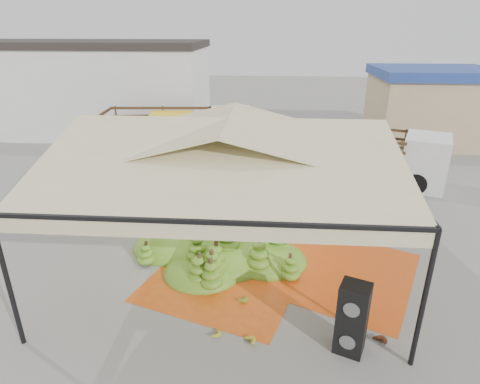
# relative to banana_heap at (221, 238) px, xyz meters

# --- Properties ---
(ground) EXTENTS (90.00, 90.00, 0.00)m
(ground) POSITION_rel_banana_heap_xyz_m (0.23, 0.21, -0.58)
(ground) COLOR slate
(ground) RESTS_ON ground
(canopy_tent) EXTENTS (8.10, 8.10, 4.00)m
(canopy_tent) POSITION_rel_banana_heap_xyz_m (0.23, 0.21, 2.72)
(canopy_tent) COLOR black
(canopy_tent) RESTS_ON ground
(building_white) EXTENTS (14.30, 6.30, 5.40)m
(building_white) POSITION_rel_banana_heap_xyz_m (-9.77, 14.21, 2.14)
(building_white) COLOR silver
(building_white) RESTS_ON ground
(building_tan) EXTENTS (6.30, 5.30, 4.10)m
(building_tan) POSITION_rel_banana_heap_xyz_m (10.23, 13.21, 1.50)
(building_tan) COLOR tan
(building_tan) RESTS_ON ground
(tarp_left) EXTENTS (4.67, 4.55, 0.01)m
(tarp_left) POSITION_rel_banana_heap_xyz_m (0.23, -1.21, -0.57)
(tarp_left) COLOR #C85812
(tarp_left) RESTS_ON ground
(tarp_right) EXTENTS (4.97, 5.06, 0.01)m
(tarp_right) POSITION_rel_banana_heap_xyz_m (3.32, -0.59, -0.57)
(tarp_right) COLOR #DC4714
(tarp_right) RESTS_ON ground
(banana_heap) EXTENTS (6.40, 5.74, 1.16)m
(banana_heap) POSITION_rel_banana_heap_xyz_m (0.00, 0.00, 0.00)
(banana_heap) COLOR #4C7B19
(banana_heap) RESTS_ON ground
(hand_yellow_a) EXTENTS (0.45, 0.40, 0.18)m
(hand_yellow_a) POSITION_rel_banana_heap_xyz_m (0.23, -3.28, -0.49)
(hand_yellow_a) COLOR gold
(hand_yellow_a) RESTS_ON ground
(hand_yellow_b) EXTENTS (0.55, 0.53, 0.20)m
(hand_yellow_b) POSITION_rel_banana_heap_xyz_m (0.97, -3.49, -0.48)
(hand_yellow_b) COLOR #AD9C22
(hand_yellow_b) RESTS_ON ground
(hand_red_a) EXTENTS (0.46, 0.38, 0.21)m
(hand_red_a) POSITION_rel_banana_heap_xyz_m (3.35, -2.94, -0.47)
(hand_red_a) COLOR #542213
(hand_red_a) RESTS_ON ground
(hand_red_b) EXTENTS (0.56, 0.54, 0.20)m
(hand_red_b) POSITION_rel_banana_heap_xyz_m (3.72, -3.28, -0.48)
(hand_red_b) COLOR #562B13
(hand_red_b) RESTS_ON ground
(hand_green) EXTENTS (0.49, 0.48, 0.17)m
(hand_green) POSITION_rel_banana_heap_xyz_m (0.75, -2.04, -0.49)
(hand_green) COLOR #4B7819
(hand_green) RESTS_ON ground
(hanging_bunches) EXTENTS (3.24, 0.24, 0.20)m
(hanging_bunches) POSITION_rel_banana_heap_xyz_m (1.14, 1.40, 2.04)
(hanging_bunches) COLOR #3D831B
(hanging_bunches) RESTS_ON ground
(speaker_stack) EXTENTS (0.72, 0.68, 1.59)m
(speaker_stack) POSITION_rel_banana_heap_xyz_m (3.06, -3.49, 0.22)
(speaker_stack) COLOR black
(speaker_stack) RESTS_ON ground
(banana_leaves) EXTENTS (0.96, 1.36, 3.70)m
(banana_leaves) POSITION_rel_banana_heap_xyz_m (-1.21, 1.75, -0.58)
(banana_leaves) COLOR #26711E
(banana_leaves) RESTS_ON ground
(vendor) EXTENTS (0.59, 0.42, 1.54)m
(vendor) POSITION_rel_banana_heap_xyz_m (0.05, 5.35, 0.19)
(vendor) COLOR gray
(vendor) RESTS_ON ground
(truck_left) EXTENTS (7.27, 2.95, 2.44)m
(truck_left) POSITION_rel_banana_heap_xyz_m (-2.92, 9.17, 0.93)
(truck_left) COLOR #4F321A
(truck_left) RESTS_ON ground
(truck_right) EXTENTS (6.57, 4.22, 2.14)m
(truck_right) POSITION_rel_banana_heap_xyz_m (5.80, 6.75, 0.74)
(truck_right) COLOR #50331A
(truck_right) RESTS_ON ground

